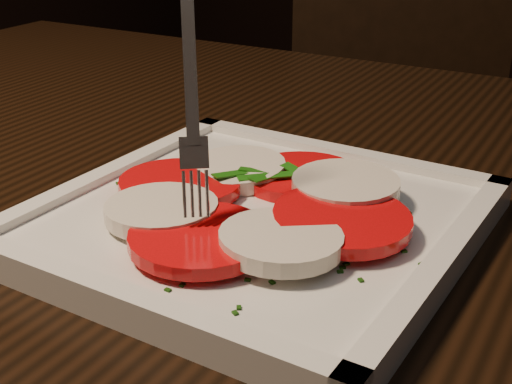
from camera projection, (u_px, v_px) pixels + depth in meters
table at (229, 272)px, 0.62m from camera, size 1.24×0.86×0.75m
chair at (396, 125)px, 1.35m from camera, size 0.55×0.55×0.93m
plate at (256, 223)px, 0.47m from camera, size 0.27×0.27×0.01m
caprese_salad at (256, 201)px, 0.46m from camera, size 0.23×0.21×0.02m
fork at (190, 82)px, 0.43m from camera, size 0.06×0.07×0.14m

